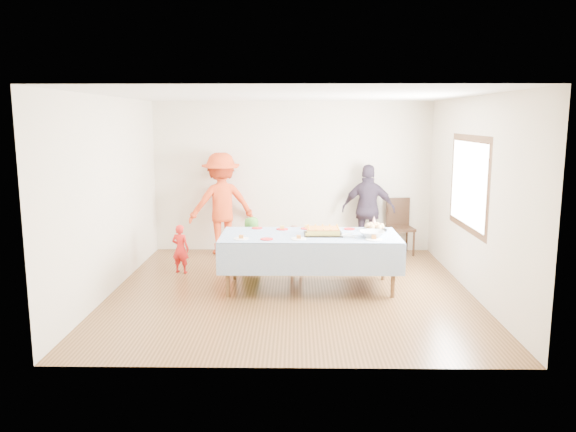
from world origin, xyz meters
The scene contains 22 objects.
ground centered at (0.00, 0.00, 0.00)m, with size 5.00×5.00×0.00m, color #4A2F15.
room_walls centered at (0.05, 0.00, 1.77)m, with size 5.04×5.04×2.72m.
party_table centered at (0.26, 0.13, 0.72)m, with size 2.50×1.10×0.78m.
birthday_cake centered at (0.45, 0.13, 0.82)m, with size 0.54×0.41×0.10m.
rolls_tray centered at (1.22, 0.43, 0.83)m, with size 0.36×0.36×0.11m.
punch_bowl centered at (1.11, -0.02, 0.82)m, with size 0.35×0.35×0.09m, color silver.
party_hat centered at (1.23, 0.59, 0.87)m, with size 0.11×0.11×0.19m, color white.
fork_pile centered at (0.79, -0.07, 0.81)m, with size 0.24×0.18×0.07m, color white, non-canonical shape.
plate_red_far_a centered at (-0.51, 0.57, 0.79)m, with size 0.16×0.16×0.01m, color red.
plate_red_far_b centered at (-0.14, 0.49, 0.79)m, with size 0.18×0.18×0.01m, color red.
plate_red_far_c centered at (0.23, 0.54, 0.79)m, with size 0.17×0.17×0.01m, color red.
plate_red_far_d centered at (0.86, 0.52, 0.79)m, with size 0.17×0.17×0.01m, color red.
plate_red_near centered at (-0.33, -0.21, 0.79)m, with size 0.17×0.17×0.01m, color red.
plate_white_left centered at (-0.68, -0.19, 0.79)m, with size 0.21×0.21×0.01m, color white.
plate_white_mid centered at (0.10, -0.18, 0.79)m, with size 0.21×0.21×0.01m, color white.
plate_white_right centered at (1.12, -0.20, 0.79)m, with size 0.23×0.23×0.01m, color white.
dining_chair centered at (1.92, 2.28, 0.55)m, with size 0.48×0.48×0.99m.
toddler_left centered at (-1.74, 0.90, 0.39)m, with size 0.28×0.18×0.77m, color red.
toddler_mid centered at (-0.62, 0.90, 0.45)m, with size 0.44×0.28×0.89m, color #3E7928.
toddler_right centered at (0.02, 0.90, 0.38)m, with size 0.37×0.29×0.76m, color tan.
adult_left centered at (-1.26, 2.20, 0.90)m, with size 1.17×0.67×1.81m, color red.
adult_right centered at (1.35, 2.20, 0.80)m, with size 0.94×0.39×1.60m, color #372B3C.
Camera 1 is at (0.07, -7.62, 2.40)m, focal length 35.00 mm.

